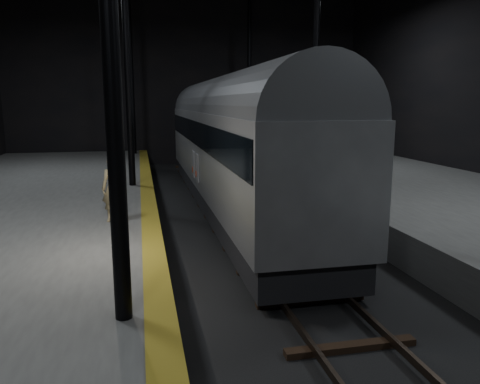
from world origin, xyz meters
name	(u,v)px	position (x,y,z in m)	size (l,w,h in m)	color
ground	(283,271)	(0.00, 0.00, 0.00)	(44.00, 44.00, 0.00)	black
tactile_strip	(153,241)	(-3.25, 0.00, 1.00)	(0.50, 43.80, 0.01)	olive
track	(283,268)	(0.00, 0.00, 0.07)	(2.40, 43.00, 0.24)	#3F3328
train	(230,138)	(0.00, 7.02, 2.88)	(2.89, 19.29, 5.16)	#95969C
woman	(114,189)	(-4.20, 2.17, 1.91)	(0.66, 0.44, 1.82)	tan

